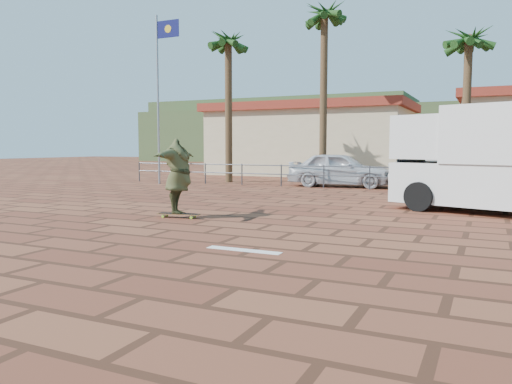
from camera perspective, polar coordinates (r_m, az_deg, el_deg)
ground at (r=10.18m, az=-1.91°, el=-5.06°), size 120.00×120.00×0.00m
paint_stripe at (r=8.82m, az=-1.41°, el=-6.66°), size 1.40×0.22×0.01m
guardrail at (r=21.44m, az=12.85°, el=2.07°), size 24.06×0.06×1.00m
flagpole at (r=24.76m, az=-10.92°, el=11.70°), size 1.30×0.10×8.00m
palm_far_left at (r=25.95m, az=-3.18°, el=16.38°), size 2.40×2.40×8.25m
palm_left at (r=25.82m, az=7.83°, el=18.95°), size 2.40×2.40×9.45m
palm_center at (r=24.86m, az=23.15°, el=15.36°), size 2.40×2.40×7.75m
building_west at (r=32.68m, az=6.35°, el=6.03°), size 12.60×7.60×4.50m
hill_front at (r=59.11m, az=20.86°, el=6.06°), size 70.00×18.00×6.00m
hill_back at (r=70.18m, az=2.94°, el=7.03°), size 35.00×14.00×8.00m
longboard at (r=12.89m, az=-8.82°, el=-2.53°), size 1.15×0.44×0.11m
skateboarder at (r=12.80m, az=-8.88°, el=1.81°), size 1.18×2.44×1.91m
campervan at (r=14.99m, az=26.75°, el=3.58°), size 6.06×3.94×2.91m
car_silver at (r=22.78m, az=9.56°, el=2.57°), size 4.73×2.22×1.56m
car_white at (r=22.00m, az=20.99°, el=2.18°), size 4.95×2.58×1.55m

